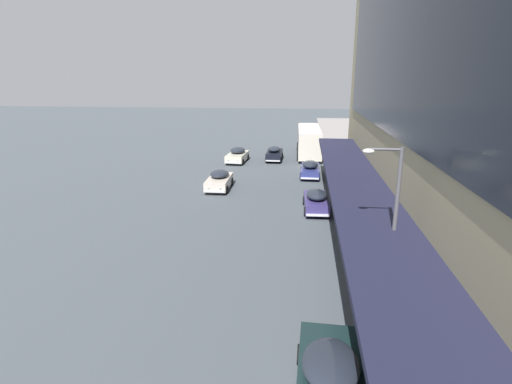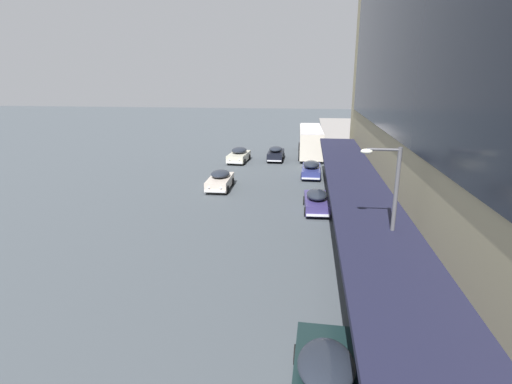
{
  "view_description": "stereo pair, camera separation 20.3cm",
  "coord_description": "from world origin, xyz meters",
  "px_view_note": "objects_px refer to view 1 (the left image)",
  "views": [
    {
      "loc": [
        3.4,
        -3.29,
        9.04
      ],
      "look_at": [
        0.41,
        21.24,
        1.94
      ],
      "focal_mm": 28.0,
      "sensor_mm": 36.0,
      "label": 1
    },
    {
      "loc": [
        3.6,
        -3.27,
        9.04
      ],
      "look_at": [
        0.41,
        21.24,
        1.94
      ],
      "focal_mm": 28.0,
      "sensor_mm": 36.0,
      "label": 2
    }
  ],
  "objects_px": {
    "sedan_second_mid": "(316,200)",
    "sedan_lead_mid": "(329,375)",
    "transit_bus_kerbside_front": "(309,140)",
    "street_lamp": "(391,215)",
    "sedan_lead_near": "(219,180)",
    "sedan_second_near": "(274,153)",
    "sedan_far_back": "(238,155)",
    "sedan_trailing_mid": "(310,169)"
  },
  "relations": [
    {
      "from": "sedan_second_mid",
      "to": "sedan_second_near",
      "type": "xyz_separation_m",
      "value": [
        -4.29,
        17.36,
        0.04
      ]
    },
    {
      "from": "sedan_lead_near",
      "to": "sedan_second_near",
      "type": "distance_m",
      "value": 13.05
    },
    {
      "from": "transit_bus_kerbside_front",
      "to": "sedan_second_mid",
      "type": "bearing_deg",
      "value": -88.82
    },
    {
      "from": "sedan_far_back",
      "to": "sedan_second_near",
      "type": "relative_size",
      "value": 1.05
    },
    {
      "from": "sedan_lead_mid",
      "to": "sedan_second_near",
      "type": "height_order",
      "value": "sedan_second_near"
    },
    {
      "from": "transit_bus_kerbside_front",
      "to": "sedan_far_back",
      "type": "bearing_deg",
      "value": -148.4
    },
    {
      "from": "sedan_second_mid",
      "to": "sedan_trailing_mid",
      "type": "relative_size",
      "value": 0.95
    },
    {
      "from": "sedan_second_mid",
      "to": "sedan_far_back",
      "type": "xyz_separation_m",
      "value": [
        -8.28,
        15.98,
        0.04
      ]
    },
    {
      "from": "sedan_far_back",
      "to": "sedan_second_near",
      "type": "xyz_separation_m",
      "value": [
        3.99,
        1.38,
        0.0
      ]
    },
    {
      "from": "transit_bus_kerbside_front",
      "to": "street_lamp",
      "type": "xyz_separation_m",
      "value": [
        2.87,
        -32.79,
        2.03
      ]
    },
    {
      "from": "transit_bus_kerbside_front",
      "to": "sedan_second_mid",
      "type": "relative_size",
      "value": 2.45
    },
    {
      "from": "sedan_far_back",
      "to": "transit_bus_kerbside_front",
      "type": "bearing_deg",
      "value": 31.6
    },
    {
      "from": "sedan_second_near",
      "to": "sedan_far_back",
      "type": "bearing_deg",
      "value": -160.92
    },
    {
      "from": "sedan_trailing_mid",
      "to": "street_lamp",
      "type": "bearing_deg",
      "value": -82.82
    },
    {
      "from": "transit_bus_kerbside_front",
      "to": "sedan_lead_mid",
      "type": "height_order",
      "value": "transit_bus_kerbside_front"
    },
    {
      "from": "transit_bus_kerbside_front",
      "to": "sedan_second_near",
      "type": "height_order",
      "value": "transit_bus_kerbside_front"
    },
    {
      "from": "sedan_lead_near",
      "to": "sedan_lead_mid",
      "type": "bearing_deg",
      "value": -70.2
    },
    {
      "from": "transit_bus_kerbside_front",
      "to": "sedan_second_near",
      "type": "bearing_deg",
      "value": -138.23
    },
    {
      "from": "sedan_trailing_mid",
      "to": "sedan_lead_mid",
      "type": "distance_m",
      "value": 27.29
    },
    {
      "from": "sedan_trailing_mid",
      "to": "street_lamp",
      "type": "height_order",
      "value": "street_lamp"
    },
    {
      "from": "sedan_second_near",
      "to": "transit_bus_kerbside_front",
      "type": "bearing_deg",
      "value": 41.77
    },
    {
      "from": "sedan_trailing_mid",
      "to": "sedan_second_near",
      "type": "xyz_separation_m",
      "value": [
        -3.95,
        7.31,
        0.03
      ]
    },
    {
      "from": "sedan_far_back",
      "to": "sedan_second_near",
      "type": "height_order",
      "value": "sedan_far_back"
    },
    {
      "from": "sedan_trailing_mid",
      "to": "sedan_lead_near",
      "type": "bearing_deg",
      "value": -145.7
    },
    {
      "from": "sedan_far_back",
      "to": "street_lamp",
      "type": "distance_m",
      "value": 30.11
    },
    {
      "from": "sedan_second_mid",
      "to": "sedan_lead_near",
      "type": "bearing_deg",
      "value": 148.72
    },
    {
      "from": "sedan_far_back",
      "to": "sedan_lead_near",
      "type": "distance_m",
      "value": 11.14
    },
    {
      "from": "sedan_lead_near",
      "to": "sedan_second_near",
      "type": "height_order",
      "value": "sedan_second_near"
    },
    {
      "from": "sedan_far_back",
      "to": "sedan_second_mid",
      "type": "bearing_deg",
      "value": -62.62
    },
    {
      "from": "sedan_lead_near",
      "to": "street_lamp",
      "type": "height_order",
      "value": "street_lamp"
    },
    {
      "from": "sedan_lead_near",
      "to": "street_lamp",
      "type": "relative_size",
      "value": 0.69
    },
    {
      "from": "sedan_second_mid",
      "to": "street_lamp",
      "type": "distance_m",
      "value": 12.63
    },
    {
      "from": "sedan_second_near",
      "to": "street_lamp",
      "type": "height_order",
      "value": "street_lamp"
    },
    {
      "from": "street_lamp",
      "to": "sedan_trailing_mid",
      "type": "bearing_deg",
      "value": 97.18
    },
    {
      "from": "sedan_trailing_mid",
      "to": "sedan_lead_mid",
      "type": "height_order",
      "value": "sedan_lead_mid"
    },
    {
      "from": "sedan_far_back",
      "to": "sedan_lead_mid",
      "type": "relative_size",
      "value": 1.02
    },
    {
      "from": "sedan_trailing_mid",
      "to": "sedan_lead_mid",
      "type": "bearing_deg",
      "value": -89.33
    },
    {
      "from": "sedan_second_near",
      "to": "street_lamp",
      "type": "distance_m",
      "value": 30.26
    },
    {
      "from": "sedan_second_mid",
      "to": "sedan_trailing_mid",
      "type": "distance_m",
      "value": 10.05
    },
    {
      "from": "sedan_second_mid",
      "to": "street_lamp",
      "type": "xyz_separation_m",
      "value": [
        2.44,
        -11.98,
        3.17
      ]
    },
    {
      "from": "transit_bus_kerbside_front",
      "to": "sedan_trailing_mid",
      "type": "xyz_separation_m",
      "value": [
        0.09,
        -10.76,
        -1.14
      ]
    },
    {
      "from": "sedan_second_mid",
      "to": "sedan_lead_mid",
      "type": "xyz_separation_m",
      "value": [
        -0.01,
        -17.25,
        0.02
      ]
    }
  ]
}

